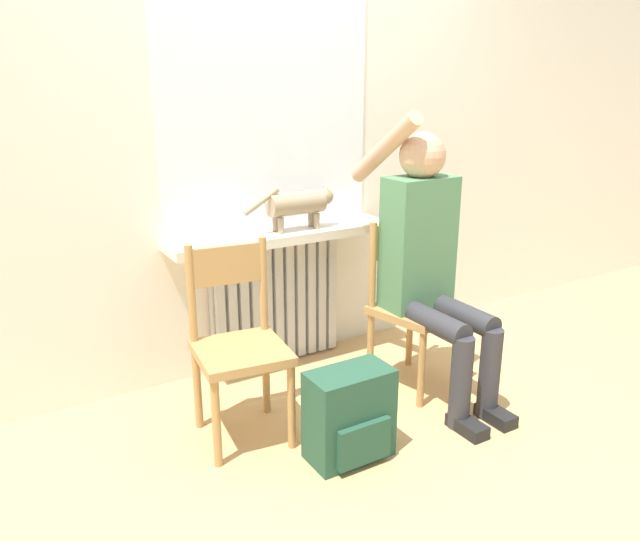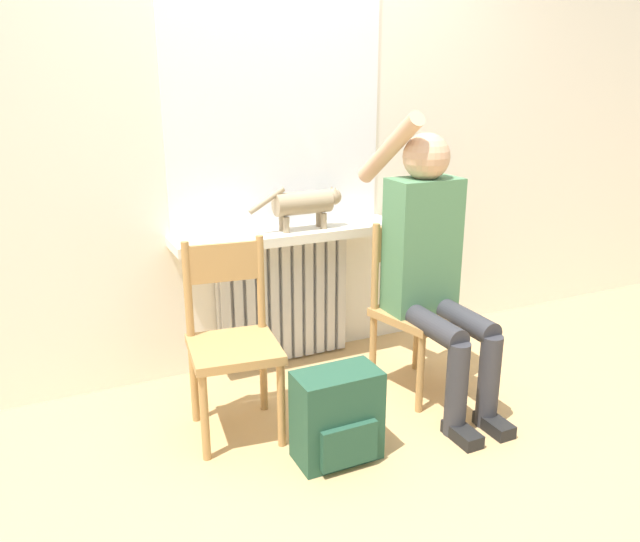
{
  "view_description": "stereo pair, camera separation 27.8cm",
  "coord_description": "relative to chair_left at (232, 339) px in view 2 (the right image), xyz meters",
  "views": [
    {
      "loc": [
        -1.46,
        -1.75,
        1.56
      ],
      "look_at": [
        0.0,
        0.68,
        0.66
      ],
      "focal_mm": 35.0,
      "sensor_mm": 36.0,
      "label": 1
    },
    {
      "loc": [
        -1.22,
        -1.88,
        1.56
      ],
      "look_at": [
        0.0,
        0.68,
        0.66
      ],
      "focal_mm": 35.0,
      "sensor_mm": 36.0,
      "label": 2
    }
  ],
  "objects": [
    {
      "name": "radiator",
      "position": [
        0.48,
        0.58,
        -0.08
      ],
      "size": [
        0.75,
        0.08,
        0.73
      ],
      "color": "silver",
      "rests_on": "ground_plane"
    },
    {
      "name": "backpack",
      "position": [
        0.32,
        -0.41,
        -0.25
      ],
      "size": [
        0.36,
        0.23,
        0.4
      ],
      "color": "#234C38",
      "rests_on": "ground_plane"
    },
    {
      "name": "wall_with_window",
      "position": [
        0.48,
        0.66,
        0.9
      ],
      "size": [
        7.0,
        0.06,
        2.7
      ],
      "color": "white",
      "rests_on": "ground_plane"
    },
    {
      "name": "window_glass",
      "position": [
        0.48,
        0.63,
        0.95
      ],
      "size": [
        1.18,
        0.01,
        1.24
      ],
      "color": "white",
      "rests_on": "windowsill"
    },
    {
      "name": "person",
      "position": [
        0.97,
        -0.11,
        0.28
      ],
      "size": [
        0.36,
        1.0,
        1.41
      ],
      "color": "#333338",
      "rests_on": "ground_plane"
    },
    {
      "name": "cat",
      "position": [
        0.57,
        0.47,
        0.47
      ],
      "size": [
        0.52,
        0.12,
        0.24
      ],
      "color": "#9E896B",
      "rests_on": "windowsill"
    },
    {
      "name": "chair_left",
      "position": [
        0.0,
        0.0,
        0.0
      ],
      "size": [
        0.42,
        0.42,
        0.87
      ],
      "rotation": [
        0.0,
        0.0,
        -0.12
      ],
      "color": "#B2844C",
      "rests_on": "ground_plane"
    },
    {
      "name": "ground_plane",
      "position": [
        0.48,
        -0.57,
        -0.45
      ],
      "size": [
        12.0,
        12.0,
        0.0
      ],
      "primitive_type": "plane",
      "color": "tan"
    },
    {
      "name": "chair_right",
      "position": [
        0.96,
        -0.0,
        0.0
      ],
      "size": [
        0.46,
        0.46,
        0.87
      ],
      "rotation": [
        0.0,
        0.0,
        0.23
      ],
      "color": "#B2844C",
      "rests_on": "ground_plane"
    },
    {
      "name": "windowsill",
      "position": [
        0.48,
        0.5,
        0.31
      ],
      "size": [
        1.23,
        0.27,
        0.05
      ],
      "color": "white",
      "rests_on": "radiator"
    }
  ]
}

